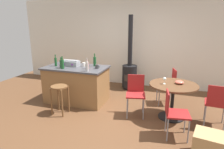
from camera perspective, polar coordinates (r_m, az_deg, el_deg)
The scene contains 23 objects.
ground_plane at distance 4.52m, azimuth -0.09°, elevation -11.52°, with size 8.80×8.80×0.00m, color brown.
back_wall at distance 6.40m, azimuth 6.91°, elevation 8.94°, with size 8.00×0.10×2.70m, color silver.
kitchen_island at distance 5.21m, azimuth -10.00°, elevation -2.67°, with size 1.55×0.90×0.90m.
wooden_stool at distance 4.57m, azimuth -14.63°, elevation -5.09°, with size 0.36×0.36×0.65m.
dining_table at distance 4.40m, azimuth 16.88°, elevation -4.83°, with size 0.99×0.99×0.75m.
folding_chair_near at distance 3.72m, azimuth 17.05°, elevation -9.84°, with size 0.46×0.46×0.85m.
folding_chair_far at distance 4.34m, azimuth 27.46°, elevation -6.94°, with size 0.44×0.44×0.87m.
folding_chair_left at distance 5.13m, azimuth 15.73°, elevation -2.44°, with size 0.49×0.49×0.88m.
folding_chair_right at distance 4.40m, azimuth 6.73°, elevation -4.90°, with size 0.47×0.47×0.88m.
wood_stove at distance 6.07m, azimuth 5.00°, elevation 0.81°, with size 0.44×0.45×2.18m.
toolbox at distance 5.23m, azimuth -11.65°, elevation 3.18°, with size 0.44×0.24×0.15m.
bottle_0 at distance 4.60m, azimuth -7.05°, elevation 2.36°, with size 0.07×0.07×0.30m.
bottle_1 at distance 4.94m, azimuth -13.85°, elevation 2.93°, with size 0.08×0.08×0.30m.
bottle_2 at distance 5.28m, azimuth -15.66°, elevation 3.53°, with size 0.06×0.06×0.29m.
bottle_3 at distance 4.83m, azimuth -6.99°, elevation 2.58°, with size 0.07×0.07×0.22m.
bottle_4 at distance 5.46m, azimuth -13.85°, elevation 3.67°, with size 0.06×0.06×0.20m.
bottle_5 at distance 5.10m, azimuth -4.91°, elevation 3.76°, with size 0.07×0.07×0.32m.
bottle_6 at distance 5.07m, azimuth -14.19°, elevation 3.00°, with size 0.07×0.07×0.26m.
cup_0 at distance 5.07m, azimuth -7.94°, elevation 2.81°, with size 0.11×0.08×0.11m.
cup_1 at distance 4.83m, azimuth -4.29°, elevation 2.24°, with size 0.11×0.08×0.10m.
wine_glass at distance 4.28m, azimuth 14.66°, elevation -1.24°, with size 0.07×0.07×0.14m.
serving_bowl at distance 4.39m, azimuth 18.52°, elevation -2.08°, with size 0.18×0.18×0.07m, color #DB6651.
cardboard_box at distance 3.48m, azimuth 25.77°, elevation -17.94°, with size 0.44×0.40×0.42m, color tan.
Camera 1 is at (1.30, -3.82, 2.02)m, focal length 32.30 mm.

